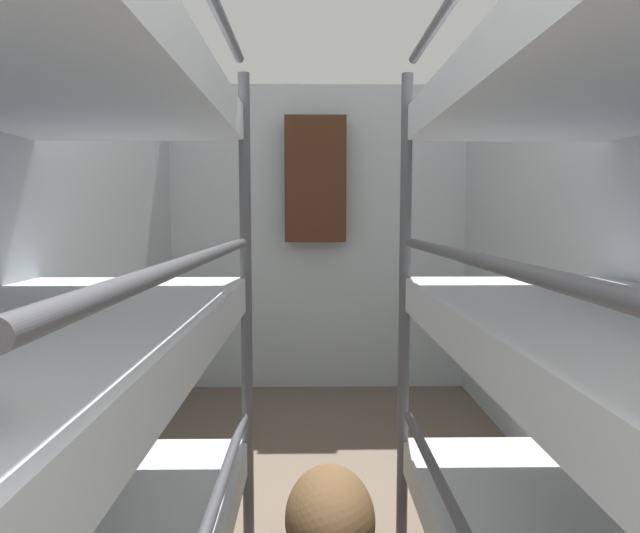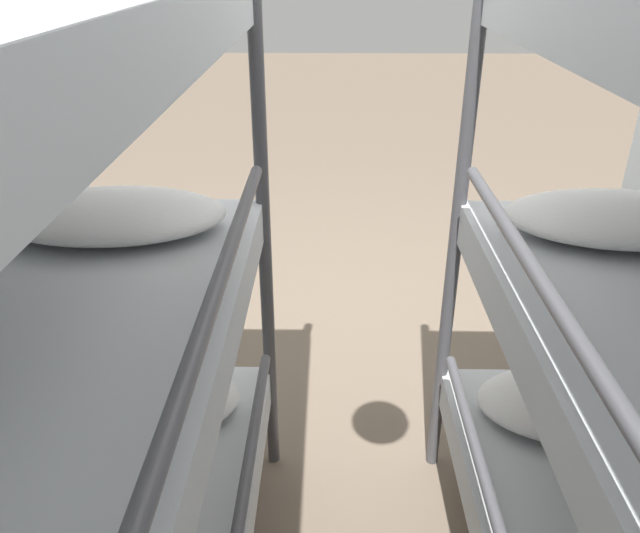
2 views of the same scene
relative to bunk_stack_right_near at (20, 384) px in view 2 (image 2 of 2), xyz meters
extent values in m
plane|color=#6B5B4C|center=(-0.70, -1.42, -1.02)|extent=(20.00, 20.00, 0.00)
cylinder|color=#4C4C51|center=(-1.00, -0.85, -0.10)|extent=(0.04, 0.04, 1.84)
ellipsoid|color=white|center=(-1.40, -0.63, -0.55)|extent=(0.64, 0.40, 0.09)
ellipsoid|color=white|center=(-1.40, -0.63, 0.10)|extent=(0.64, 0.40, 0.09)
cylinder|color=#4C4C51|center=(-1.00, 0.07, 0.19)|extent=(0.03, 1.61, 0.03)
cylinder|color=#4C4C51|center=(-0.39, -0.85, -0.10)|extent=(0.04, 0.04, 1.84)
ellipsoid|color=white|center=(0.01, -0.63, -0.55)|extent=(0.64, 0.40, 0.09)
cube|color=silver|center=(0.01, 0.07, -0.01)|extent=(0.80, 1.90, 0.13)
ellipsoid|color=white|center=(0.01, -0.63, 0.10)|extent=(0.64, 0.40, 0.09)
cylinder|color=#4C4C51|center=(-0.39, 0.07, 0.19)|extent=(0.03, 1.61, 0.03)
camera|label=1|loc=(-0.75, -1.18, 0.29)|focal=32.00mm
camera|label=2|loc=(-0.60, 0.97, 0.76)|focal=35.00mm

